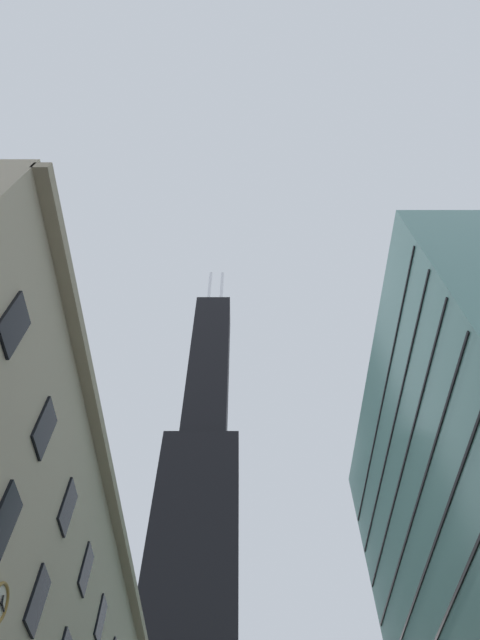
# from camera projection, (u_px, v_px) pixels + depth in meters

# --- Properties ---
(dark_skyscraper) EXTENTS (26.55, 26.55, 191.01)m
(dark_skyscraper) POSITION_uv_depth(u_px,v_px,m) (191.00, 611.00, 101.44)
(dark_skyscraper) COLOR black
(dark_skyscraper) RESTS_ON ground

